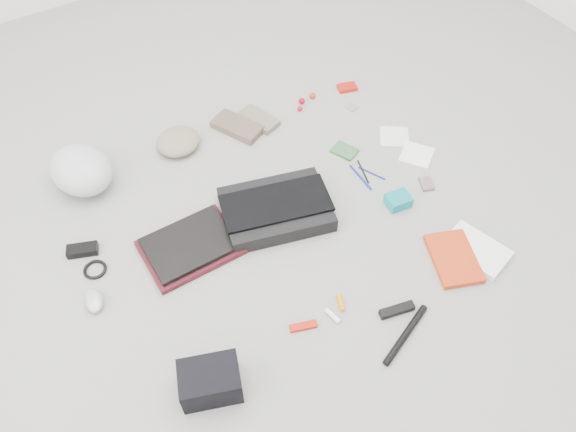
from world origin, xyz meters
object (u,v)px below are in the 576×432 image
laptop (190,244)px  accordion_wallet (398,201)px  bike_helmet (81,170)px  messenger_bag (276,209)px  camera_bag (210,381)px  book_red (454,258)px

laptop → accordion_wallet: 0.84m
accordion_wallet → bike_helmet: bearing=151.3°
messenger_bag → camera_bag: (-0.54, -0.50, 0.03)m
bike_helmet → laptop: bearing=-82.4°
laptop → camera_bag: (-0.18, -0.53, 0.03)m
book_red → laptop: bearing=166.6°
bike_helmet → accordion_wallet: size_ratio=3.04×
messenger_bag → bike_helmet: bike_helmet is taller
laptop → book_red: 0.99m
messenger_bag → camera_bag: bearing=-121.7°
camera_bag → book_red: size_ratio=0.80×
book_red → accordion_wallet: bearing=112.3°
messenger_bag → bike_helmet: 0.81m
messenger_bag → accordion_wallet: size_ratio=4.38×
messenger_bag → accordion_wallet: bearing=-9.9°
camera_bag → accordion_wallet: bearing=36.6°
messenger_bag → laptop: messenger_bag is taller
laptop → bike_helmet: (-0.22, 0.53, 0.05)m
messenger_bag → accordion_wallet: (0.44, -0.21, -0.01)m
laptop → book_red: size_ratio=1.35×
laptop → camera_bag: 0.56m
bike_helmet → accordion_wallet: bike_helmet is taller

